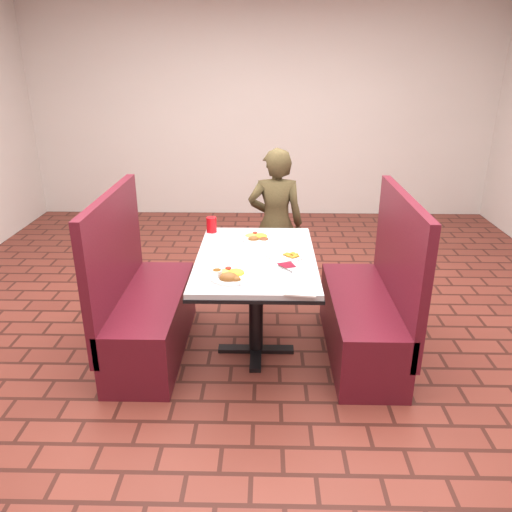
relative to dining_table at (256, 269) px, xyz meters
name	(u,v)px	position (x,y,z in m)	size (l,w,h in m)	color
room	(256,74)	(0.00, 0.00, 1.26)	(7.00, 7.04, 2.82)	brown
dining_table	(256,269)	(0.00, 0.00, 0.00)	(0.81, 1.21, 0.75)	#BBBDC0
booth_bench_left	(144,310)	(-0.80, 0.00, -0.32)	(0.47, 1.20, 1.17)	maroon
booth_bench_right	(369,312)	(0.80, 0.00, -0.32)	(0.47, 1.20, 1.17)	maroon
diner_person	(276,224)	(0.15, 0.99, 0.00)	(0.48, 0.31, 1.32)	brown
near_dinner_plate	(230,274)	(-0.15, -0.37, 0.12)	(0.26, 0.26, 0.08)	white
far_dinner_plate	(257,236)	(0.00, 0.34, 0.12)	(0.24, 0.24, 0.06)	white
plantain_plate	(292,256)	(0.24, -0.02, 0.11)	(0.16, 0.16, 0.02)	white
maroon_napkin	(287,265)	(0.20, -0.16, 0.10)	(0.10, 0.10, 0.00)	maroon
spoon_utensil	(285,269)	(0.19, -0.23, 0.10)	(0.01, 0.14, 0.00)	silver
red_tumbler	(212,225)	(-0.35, 0.50, 0.15)	(0.08, 0.08, 0.12)	red
paper_napkin	(301,291)	(0.27, -0.55, 0.10)	(0.18, 0.14, 0.01)	silver
knife_utensil	(242,278)	(-0.08, -0.38, 0.11)	(0.01, 0.16, 0.00)	silver
fork_utensil	(240,280)	(-0.09, -0.42, 0.11)	(0.01, 0.15, 0.00)	#BBBCC0
lettuce_shreds	(262,253)	(0.04, 0.06, 0.10)	(0.28, 0.32, 0.00)	#85C24D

